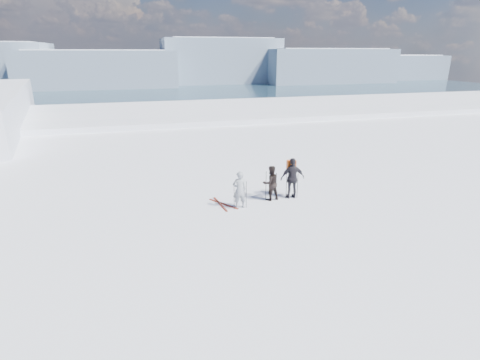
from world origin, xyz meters
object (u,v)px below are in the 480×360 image
Objects in this scene: skier_grey at (239,190)px; skier_dark at (271,183)px; skier_pack at (292,178)px; skis_loose at (222,204)px.

skier_grey reaches higher than skier_dark.
skier_grey is at bearing 16.00° from skier_pack.
skis_loose is at bearing 4.30° from skier_pack.
skier_dark is at bearing -163.55° from skier_grey.
skier_pack is (2.61, 0.49, 0.12)m from skier_grey.
skier_dark is 0.85× the size of skier_pack.
skier_dark is at bearing 3.66° from skier_pack.
skier_grey is 0.87× the size of skier_pack.
skier_pack reaches higher than skis_loose.
skier_grey is 1.17m from skis_loose.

